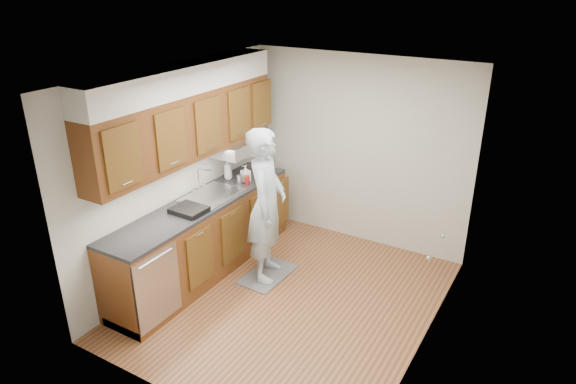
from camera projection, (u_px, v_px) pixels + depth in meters
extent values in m
plane|color=brown|center=(290.00, 299.00, 5.80)|extent=(3.50, 3.50, 0.00)
plane|color=white|center=(291.00, 77.00, 4.81)|extent=(3.50, 3.50, 0.00)
cube|color=#B8B7AC|center=(180.00, 172.00, 6.00)|extent=(0.02, 3.50, 2.50)
cube|color=#B8B7AC|center=(434.00, 233.00, 4.60)|extent=(0.02, 3.50, 2.50)
cube|color=#B8B7AC|center=(358.00, 151.00, 6.69)|extent=(3.00, 0.02, 2.50)
cube|color=brown|center=(204.00, 238.00, 6.18)|extent=(0.60, 2.80, 0.90)
cube|color=black|center=(201.00, 203.00, 6.00)|extent=(0.63, 2.80, 0.04)
cube|color=#B2B2B7|center=(213.00, 199.00, 6.16)|extent=(0.48, 0.68, 0.14)
cube|color=#B2B2B7|center=(212.00, 195.00, 6.14)|extent=(0.52, 0.72, 0.01)
cube|color=#B2B2B7|center=(158.00, 288.00, 5.16)|extent=(0.03, 0.60, 0.80)
cube|color=brown|center=(187.00, 126.00, 5.70)|extent=(0.33, 2.80, 0.75)
cube|color=silver|center=(183.00, 79.00, 5.49)|extent=(0.35, 2.80, 0.30)
cube|color=#A5A5AA|center=(238.00, 146.00, 6.52)|extent=(0.46, 0.75, 0.16)
cube|color=silver|center=(439.00, 240.00, 4.94)|extent=(0.02, 1.22, 2.05)
cube|color=slate|center=(268.00, 274.00, 6.26)|extent=(0.47, 0.76, 0.01)
imported|color=#9CB2BE|center=(266.00, 196.00, 5.84)|extent=(0.72, 0.86, 2.09)
imported|color=white|center=(228.00, 169.00, 6.59)|extent=(0.13, 0.13, 0.27)
imported|color=white|center=(246.00, 173.00, 6.52)|extent=(0.13, 0.13, 0.22)
cylinder|color=red|center=(247.00, 180.00, 6.44)|extent=(0.07, 0.07, 0.12)
cylinder|color=#A5A5AA|center=(240.00, 180.00, 6.44)|extent=(0.09, 0.09, 0.12)
cube|color=black|center=(189.00, 210.00, 5.70)|extent=(0.37, 0.32, 0.06)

